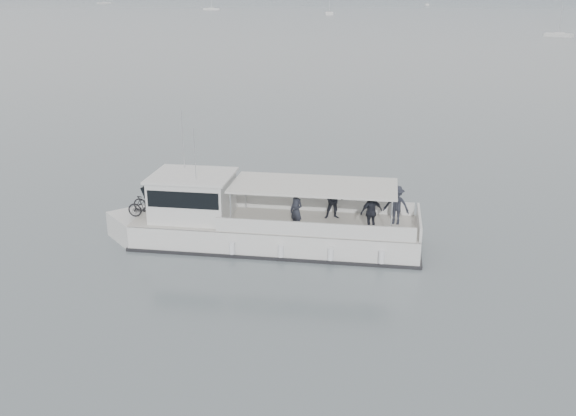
% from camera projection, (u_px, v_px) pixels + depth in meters
% --- Properties ---
extents(ground, '(1400.00, 1400.00, 0.00)m').
position_uv_depth(ground, '(371.00, 224.00, 27.26)').
color(ground, '#505A5E').
rests_on(ground, ground).
extents(tour_boat, '(12.52, 5.33, 5.23)m').
position_uv_depth(tour_boat, '(248.00, 223.00, 24.89)').
color(tour_boat, silver).
rests_on(tour_boat, ground).
extents(moored_fleet, '(454.21, 291.42, 10.11)m').
position_uv_depth(moored_fleet, '(397.00, 16.00, 211.10)').
color(moored_fleet, silver).
rests_on(moored_fleet, ground).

